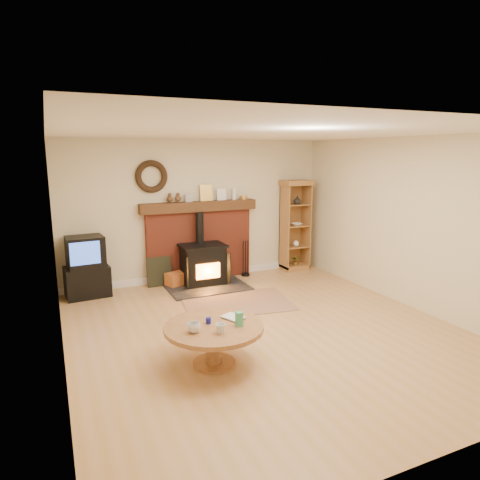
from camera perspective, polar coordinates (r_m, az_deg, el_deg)
name	(u,v)px	position (r m, az deg, el deg)	size (l,w,h in m)	color
ground	(265,330)	(5.90, 3.29, -11.94)	(5.50, 5.50, 0.00)	#B5874B
room_shell	(261,203)	(5.53, 2.88, 4.94)	(5.02, 5.52, 2.61)	beige
chimney_breast	(200,237)	(8.03, -5.42, 0.34)	(2.20, 0.22, 1.78)	#973926
wood_stove	(204,265)	(7.74, -4.89, -3.40)	(1.40, 1.00, 1.30)	black
area_rug	(237,303)	(6.89, -0.37, -8.37)	(1.67, 1.15, 0.01)	brown
tv_unit	(87,268)	(7.52, -19.78, -3.52)	(0.73, 0.54, 1.02)	black
curio_cabinet	(295,225)	(8.74, 7.30, 1.97)	(0.59, 0.42, 1.83)	olive
firelog_box	(178,279)	(7.80, -8.30, -5.19)	(0.40, 0.25, 0.25)	gold
leaning_painting	(159,271)	(7.83, -10.71, -4.15)	(0.44, 0.03, 0.53)	black
fire_tools	(246,269)	(8.35, 0.74, -3.90)	(0.16, 0.16, 0.70)	black
coffee_table	(214,333)	(4.88, -3.50, -12.25)	(1.11, 1.11, 0.63)	brown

